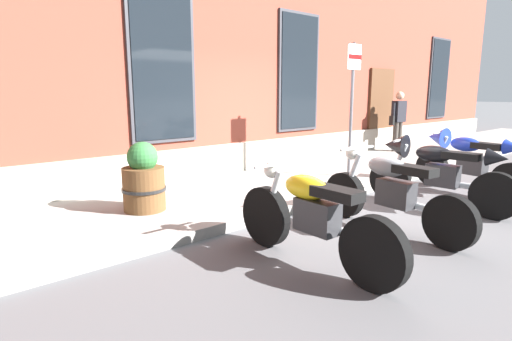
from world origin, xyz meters
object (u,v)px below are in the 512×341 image
at_px(motorcycle_blue_sport, 465,158).
at_px(motorcycle_grey_naked, 391,192).
at_px(motorcycle_black_sport, 434,170).
at_px(motorcycle_yellow_naked, 312,217).
at_px(pedestrian_dark_jacket, 398,118).
at_px(barrel_planter, 144,181).
at_px(parking_sign, 352,91).

bearing_deg(motorcycle_blue_sport, motorcycle_grey_naked, -174.84).
xyz_separation_m(motorcycle_black_sport, motorcycle_blue_sport, (1.36, 0.10, 0.01)).
bearing_deg(motorcycle_yellow_naked, pedestrian_dark_jacket, 24.11).
bearing_deg(motorcycle_black_sport, barrel_planter, 147.18).
bearing_deg(barrel_planter, parking_sign, -6.31).
distance_m(motorcycle_yellow_naked, motorcycle_grey_naked, 1.48).
distance_m(motorcycle_yellow_naked, parking_sign, 4.06).
height_order(motorcycle_yellow_naked, parking_sign, parking_sign).
relative_size(motorcycle_grey_naked, motorcycle_black_sport, 0.99).
xyz_separation_m(motorcycle_yellow_naked, pedestrian_dark_jacket, (6.99, 3.13, 0.52)).
xyz_separation_m(motorcycle_yellow_naked, motorcycle_grey_naked, (1.48, 0.03, 0.00)).
distance_m(motorcycle_black_sport, motorcycle_blue_sport, 1.37).
bearing_deg(parking_sign, barrel_planter, 173.69).
bearing_deg(parking_sign, motorcycle_grey_naked, -133.37).
bearing_deg(motorcycle_blue_sport, pedestrian_dark_jacket, 46.13).
height_order(motorcycle_blue_sport, pedestrian_dark_jacket, pedestrian_dark_jacket).
xyz_separation_m(motorcycle_black_sport, pedestrian_dark_jacket, (4.10, 2.95, 0.43)).
relative_size(motorcycle_blue_sport, pedestrian_dark_jacket, 1.28).
xyz_separation_m(pedestrian_dark_jacket, barrel_planter, (-7.58, -0.71, -0.47)).
xyz_separation_m(motorcycle_blue_sport, barrel_planter, (-4.84, 2.14, -0.04)).
xyz_separation_m(motorcycle_black_sport, parking_sign, (0.44, 1.81, 1.13)).
relative_size(motorcycle_grey_naked, motorcycle_blue_sport, 1.07).
relative_size(pedestrian_dark_jacket, parking_sign, 0.65).
distance_m(motorcycle_black_sport, barrel_planter, 4.13).
bearing_deg(parking_sign, motorcycle_blue_sport, -61.62).
relative_size(motorcycle_yellow_naked, parking_sign, 0.85).
bearing_deg(barrel_planter, motorcycle_grey_naked, -49.03).
bearing_deg(motorcycle_black_sport, parking_sign, 76.23).
bearing_deg(motorcycle_yellow_naked, motorcycle_blue_sport, 3.75).
bearing_deg(motorcycle_blue_sport, parking_sign, 118.38).
height_order(motorcycle_black_sport, barrel_planter, barrel_planter).
distance_m(motorcycle_black_sport, parking_sign, 2.18).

